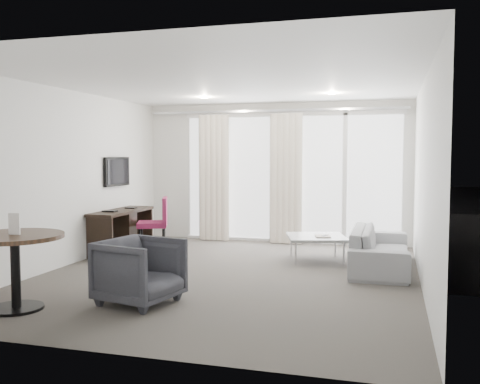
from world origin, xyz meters
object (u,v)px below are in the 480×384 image
(coffee_table, at_px, (316,248))
(sofa, at_px, (380,248))
(tub_armchair, at_px, (140,271))
(desk, at_px, (122,231))
(rattan_chair_b, at_px, (403,215))
(desk_chair, at_px, (152,225))
(round_table, at_px, (16,272))
(rattan_chair_a, at_px, (329,217))

(coffee_table, xyz_separation_m, sofa, (0.97, -0.32, 0.10))
(tub_armchair, bearing_deg, desk, 44.64)
(tub_armchair, bearing_deg, coffee_table, -15.09)
(tub_armchair, bearing_deg, rattan_chair_b, -11.80)
(desk, distance_m, desk_chair, 0.54)
(round_table, height_order, tub_armchair, round_table)
(round_table, height_order, sofa, round_table)
(round_table, bearing_deg, rattan_chair_a, 67.52)
(desk_chair, bearing_deg, tub_armchair, -88.57)
(round_table, xyz_separation_m, rattan_chair_a, (2.58, 6.24, -0.03))
(round_table, height_order, rattan_chair_b, round_table)
(coffee_table, relative_size, rattan_chair_b, 1.13)
(rattan_chair_a, height_order, rattan_chair_b, rattan_chair_b)
(round_table, distance_m, sofa, 4.86)
(tub_armchair, bearing_deg, round_table, 128.99)
(sofa, distance_m, rattan_chair_a, 3.25)
(desk, height_order, rattan_chair_a, rattan_chair_a)
(desk_chair, bearing_deg, desk, 169.83)
(round_table, relative_size, sofa, 0.50)
(round_table, distance_m, rattan_chair_b, 7.98)
(round_table, bearing_deg, rattan_chair_b, 59.51)
(sofa, height_order, rattan_chair_b, rattan_chair_b)
(desk_chair, height_order, round_table, desk_chair)
(desk, xyz_separation_m, coffee_table, (3.26, 0.16, -0.16))
(tub_armchair, height_order, rattan_chair_a, rattan_chair_a)
(desk_chair, height_order, rattan_chair_a, desk_chair)
(desk, distance_m, tub_armchair, 3.25)
(desk, bearing_deg, rattan_chair_a, 42.85)
(sofa, bearing_deg, rattan_chair_a, 19.63)
(desk, distance_m, rattan_chair_b, 5.81)
(desk, relative_size, rattan_chair_a, 2.05)
(coffee_table, distance_m, rattan_chair_b, 3.65)
(rattan_chair_a, bearing_deg, rattan_chair_b, 4.32)
(tub_armchair, relative_size, coffee_table, 0.92)
(tub_armchair, distance_m, rattan_chair_b, 6.94)
(desk, distance_m, coffee_table, 3.27)
(desk_chair, xyz_separation_m, tub_armchair, (1.20, -2.86, -0.10))
(rattan_chair_a, bearing_deg, desk, -156.41)
(desk, xyz_separation_m, sofa, (4.23, -0.16, -0.06))
(tub_armchair, xyz_separation_m, rattan_chair_b, (2.89, 6.31, 0.02))
(desk_chair, relative_size, round_table, 0.93)
(coffee_table, bearing_deg, desk_chair, -178.79)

